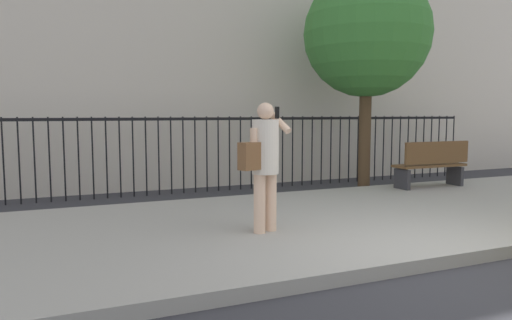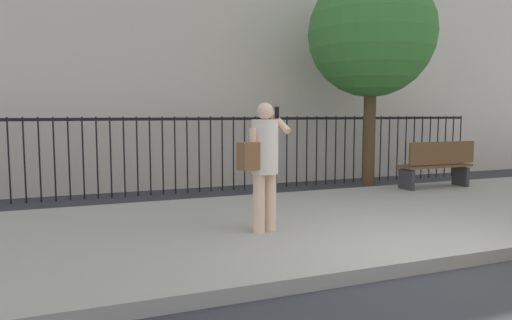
{
  "view_description": "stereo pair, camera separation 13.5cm",
  "coord_description": "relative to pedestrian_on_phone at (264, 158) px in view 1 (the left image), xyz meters",
  "views": [
    {
      "loc": [
        -3.89,
        -3.76,
        1.66
      ],
      "look_at": [
        -1.42,
        2.02,
        1.05
      ],
      "focal_mm": 33.44,
      "sensor_mm": 36.0,
      "label": 1
    },
    {
      "loc": [
        -3.76,
        -3.81,
        1.66
      ],
      "look_at": [
        -1.42,
        2.02,
        1.05
      ],
      "focal_mm": 33.44,
      "sensor_mm": 36.0,
      "label": 2
    }
  ],
  "objects": [
    {
      "name": "street_tree_near",
      "position": [
        3.73,
        3.02,
        2.21
      ],
      "size": [
        2.66,
        2.66,
        4.67
      ],
      "color": "#4C3823",
      "rests_on": "ground"
    },
    {
      "name": "iron_fence",
      "position": [
        1.44,
        4.19,
        -0.09
      ],
      "size": [
        12.03,
        0.04,
        1.6
      ],
      "color": "black",
      "rests_on": "ground"
    },
    {
      "name": "sidewalk",
      "position": [
        1.44,
        0.49,
        -1.03
      ],
      "size": [
        28.0,
        4.4,
        0.15
      ],
      "primitive_type": "cube",
      "color": "#9E9B93",
      "rests_on": "ground"
    },
    {
      "name": "ground_plane",
      "position": [
        1.44,
        -1.71,
        -1.11
      ],
      "size": [
        60.0,
        60.0,
        0.0
      ],
      "primitive_type": "plane",
      "color": "#333338"
    },
    {
      "name": "pedestrian_on_phone",
      "position": [
        0.0,
        0.0,
        0.0
      ],
      "size": [
        0.72,
        0.53,
        1.65
      ],
      "color": "beige",
      "rests_on": "sidewalk"
    },
    {
      "name": "street_bench",
      "position": [
        4.67,
        2.01,
        -0.46
      ],
      "size": [
        1.6,
        0.45,
        0.95
      ],
      "color": "brown",
      "rests_on": "sidewalk"
    }
  ]
}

